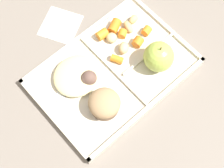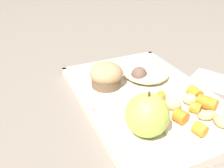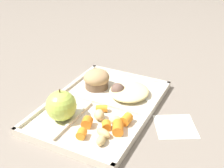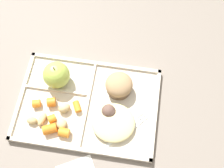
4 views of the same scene
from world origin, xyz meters
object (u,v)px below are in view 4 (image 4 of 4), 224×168
at_px(plastic_fork, 128,129).
at_px(bran_muffin, 119,85).
at_px(lunch_tray, 88,105).
at_px(green_apple, 56,75).

bearing_deg(plastic_fork, bran_muffin, 110.29).
relative_size(lunch_tray, green_apple, 4.62).
xyz_separation_m(lunch_tray, bran_muffin, (0.08, 0.06, 0.03)).
height_order(lunch_tray, green_apple, green_apple).
bearing_deg(plastic_fork, lunch_tray, 155.80).
bearing_deg(lunch_tray, plastic_fork, -24.20).
bearing_deg(bran_muffin, green_apple, 180.00).
distance_m(lunch_tray, plastic_fork, 0.14).
relative_size(lunch_tray, bran_muffin, 5.09).
xyz_separation_m(lunch_tray, plastic_fork, (0.12, -0.06, 0.01)).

